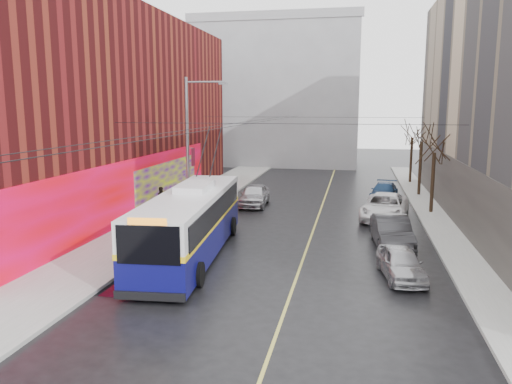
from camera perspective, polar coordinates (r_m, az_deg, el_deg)
ground at (r=20.79m, az=0.03°, el=-10.68°), size 140.00×140.00×0.00m
sidewalk_left at (r=34.04m, az=-9.27°, el=-2.56°), size 4.00×60.00×0.15m
sidewalk_right at (r=32.34m, az=20.29°, el=-3.70°), size 2.00×60.00×0.15m
lane_line at (r=33.97m, az=7.16°, el=-2.66°), size 0.12×50.00×0.01m
building_left at (r=38.57m, az=-19.81°, el=8.78°), size 12.11×36.00×14.00m
building_far at (r=64.86m, az=2.67°, el=11.29°), size 20.50×12.10×18.00m
streetlight_pole at (r=30.85m, az=-7.56°, el=5.18°), size 2.65×0.60×9.00m
catenary_wires at (r=34.48m, az=0.71°, el=8.07°), size 18.00×60.00×0.22m
tree_near at (r=35.56m, az=19.78°, el=5.50°), size 3.20×3.20×6.40m
tree_mid at (r=42.47m, az=18.45°, el=6.55°), size 3.20×3.20×6.68m
tree_far at (r=49.42m, az=17.47°, el=6.85°), size 3.20×3.20×6.57m
puddle at (r=21.45m, az=-14.30°, el=-10.33°), size 2.24×2.66×0.01m
pigeons_flying at (r=29.81m, az=0.71°, el=9.99°), size 4.79×2.74×0.98m
trolleybus at (r=24.55m, az=-7.48°, el=-3.44°), size 3.78×12.98×6.08m
parked_car_a at (r=22.35m, az=16.24°, el=-7.79°), size 2.20×4.15×1.34m
parked_car_b at (r=27.03m, az=15.25°, el=-4.41°), size 2.16×5.03×1.61m
parked_car_c at (r=33.46m, az=14.52°, el=-1.65°), size 3.64×6.30×1.65m
parked_car_d at (r=40.39m, az=14.43°, el=0.06°), size 2.56×4.88×1.35m
following_car at (r=36.89m, az=-0.19°, el=-0.34°), size 2.01×4.72×1.59m
pedestrian_a at (r=31.06m, az=-8.73°, el=-1.86°), size 0.50×0.71×1.84m
pedestrian_b at (r=35.18m, az=-10.72°, el=-0.73°), size 0.97×1.00×1.62m
pedestrian_c at (r=34.20m, az=-7.13°, el=-0.90°), size 0.98×1.23×1.66m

